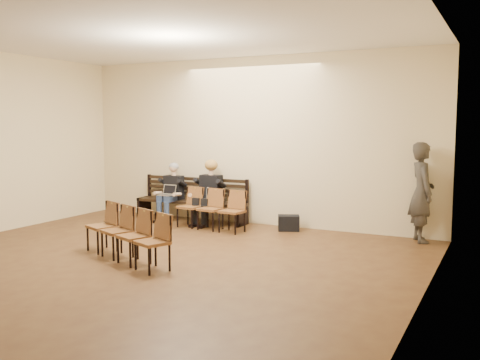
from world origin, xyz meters
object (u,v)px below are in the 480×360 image
object	(u,v)px
passerby	(422,185)
bag	(289,223)
bench	(191,211)
chair_row_back	(125,234)
laptop	(166,196)
chair_row_front	(210,209)
seated_man	(171,193)
water_bottle	(208,199)
seated_woman	(209,194)

from	to	relation	value
passerby	bag	bearing A→B (deg)	68.46
bench	chair_row_back	world-z (taller)	chair_row_back
laptop	chair_row_front	bearing A→B (deg)	-25.93
seated_man	bag	bearing A→B (deg)	1.49
chair_row_back	bag	bearing A→B (deg)	89.34
bench	laptop	bearing A→B (deg)	-140.21
water_bottle	chair_row_back	bearing A→B (deg)	-85.18
water_bottle	chair_row_back	distance (m)	2.99
seated_man	laptop	xyz separation A→B (m)	(0.02, -0.22, -0.04)
water_bottle	chair_row_front	bearing A→B (deg)	-52.27
laptop	bench	bearing A→B (deg)	27.40
water_bottle	bag	distance (m)	1.74
bench	passerby	bearing A→B (deg)	1.20
bag	laptop	bearing A→B (deg)	-173.82
bench	chair_row_front	distance (m)	1.10
water_bottle	bag	world-z (taller)	water_bottle
seated_woman	passerby	world-z (taller)	passerby
laptop	seated_man	bearing A→B (deg)	81.87
chair_row_front	chair_row_back	size ratio (longest dim) A/B	0.73
seated_man	seated_woman	distance (m)	0.95
chair_row_front	seated_man	bearing A→B (deg)	163.83
chair_row_front	chair_row_back	bearing A→B (deg)	-82.98
seated_man	laptop	bearing A→B (deg)	-85.74
seated_man	chair_row_front	xyz separation A→B (m)	(1.29, -0.53, -0.19)
seated_woman	chair_row_back	distance (m)	3.26
bench	water_bottle	distance (m)	0.82
seated_man	chair_row_front	bearing A→B (deg)	-22.33
laptop	chair_row_back	xyz separation A→B (m)	(1.31, -3.01, -0.15)
seated_man	passerby	xyz separation A→B (m)	(5.22, 0.22, 0.43)
laptop	bag	xyz separation A→B (m)	(2.72, 0.29, -0.41)
seated_woman	bench	bearing A→B (deg)	167.01
bench	chair_row_back	distance (m)	3.48
bag	passerby	bearing A→B (deg)	3.43
seated_man	passerby	world-z (taller)	passerby
passerby	chair_row_back	xyz separation A→B (m)	(-3.89, -3.45, -0.62)
bench	passerby	size ratio (longest dim) A/B	1.26
seated_woman	passerby	distance (m)	4.29
seated_woman	chair_row_front	xyz separation A→B (m)	(0.34, -0.53, -0.23)
bag	water_bottle	bearing A→B (deg)	-168.77
seated_man	chair_row_back	xyz separation A→B (m)	(1.33, -3.23, -0.19)
bench	seated_man	world-z (taller)	seated_man
chair_row_back	laptop	bearing A→B (deg)	135.98
seated_man	chair_row_front	distance (m)	1.41
laptop	chair_row_back	size ratio (longest dim) A/B	0.16
seated_woman	passerby	xyz separation A→B (m)	(4.27, 0.22, 0.39)
laptop	bag	world-z (taller)	laptop
seated_woman	water_bottle	distance (m)	0.30
seated_woman	laptop	bearing A→B (deg)	-166.54
bag	seated_woman	bearing A→B (deg)	-177.72
bench	bag	world-z (taller)	bench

